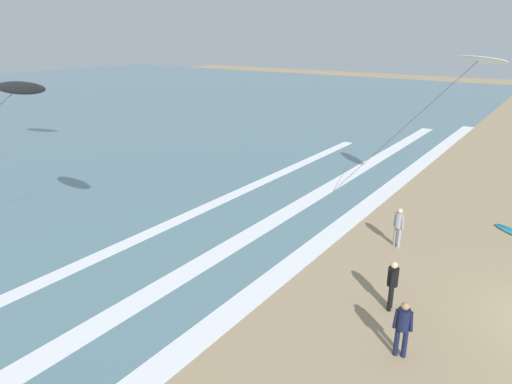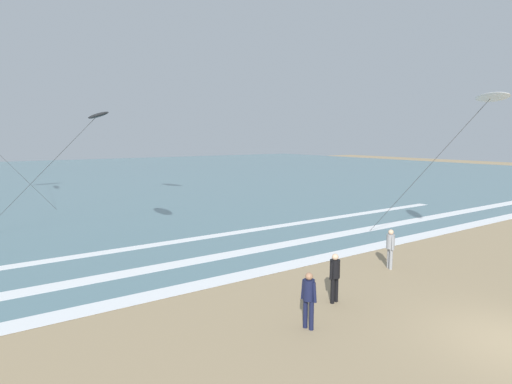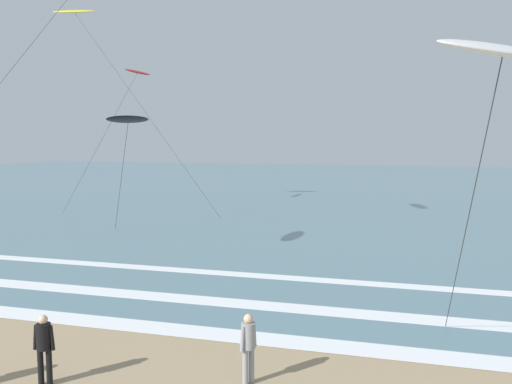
# 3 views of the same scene
# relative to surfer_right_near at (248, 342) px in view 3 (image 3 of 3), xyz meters

# --- Properties ---
(ocean_surface) EXTENTS (140.00, 90.00, 0.01)m
(ocean_surface) POSITION_rel_surfer_right_near_xyz_m (-2.43, 47.18, -0.95)
(ocean_surface) COLOR slate
(ocean_surface) RESTS_ON ground
(wave_foam_shoreline) EXTENTS (55.51, 0.94, 0.01)m
(wave_foam_shoreline) POSITION_rel_surfer_right_near_xyz_m (-0.50, 2.58, -0.94)
(wave_foam_shoreline) COLOR white
(wave_foam_shoreline) RESTS_ON ocean_surface
(wave_foam_mid_break) EXTENTS (54.01, 0.90, 0.01)m
(wave_foam_mid_break) POSITION_rel_surfer_right_near_xyz_m (-2.76, 5.33, -0.94)
(wave_foam_mid_break) COLOR white
(wave_foam_mid_break) RESTS_ON ocean_surface
(wave_foam_outer_break) EXTENTS (37.24, 0.70, 0.01)m
(wave_foam_outer_break) POSITION_rel_surfer_right_near_xyz_m (-3.14, 8.86, -0.94)
(wave_foam_outer_break) COLOR white
(wave_foam_outer_break) RESTS_ON ocean_surface
(surfer_right_near) EXTENTS (0.32, 0.49, 1.60)m
(surfer_right_near) POSITION_rel_surfer_right_near_xyz_m (0.00, 0.00, 0.00)
(surfer_right_near) COLOR gray
(surfer_right_near) RESTS_ON ground
(surfer_background_far) EXTENTS (0.52, 0.32, 1.60)m
(surfer_background_far) POSITION_rel_surfer_right_near_xyz_m (-4.33, -1.24, 0.00)
(surfer_background_far) COLOR black
(surfer_background_far) RESTS_ON ground
(kite_black_low_near) EXTENTS (5.24, 8.32, 6.46)m
(kite_black_low_near) POSITION_rel_surfer_right_near_xyz_m (-8.45, 10.28, 5.25)
(kite_black_low_near) COLOR black
(kite_black_low_near) RESTS_ON ground
(kite_yellow_high_left) EXTENTS (13.46, 2.23, 14.86)m
(kite_yellow_high_left) POSITION_rel_surfer_right_near_xyz_m (-20.22, 24.16, 13.56)
(kite_yellow_high_left) COLOR yellow
(kite_yellow_high_left) RESTS_ON ground
(kite_white_high_right) EXTENTS (2.75, 7.51, 7.11)m
(kite_white_high_right) POSITION_rel_surfer_right_near_xyz_m (4.73, -1.14, 5.91)
(kite_white_high_right) COLOR white
(kite_white_high_right) RESTS_ON ground
(kite_red_far_left) EXTENTS (4.76, 5.47, 10.48)m
(kite_red_far_left) POSITION_rel_surfer_right_near_xyz_m (-15.92, 25.39, 9.25)
(kite_red_far_left) COLOR red
(kite_red_far_left) RESTS_ON ground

